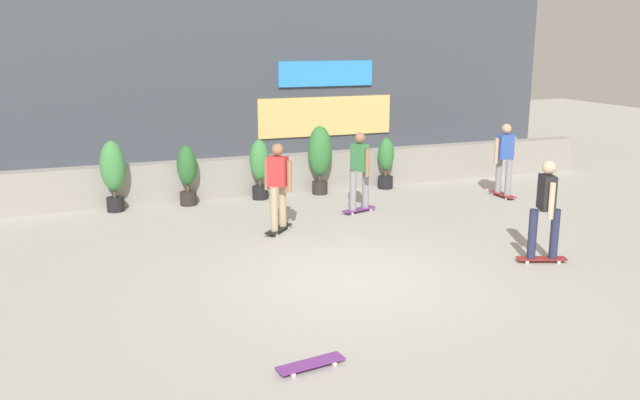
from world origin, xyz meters
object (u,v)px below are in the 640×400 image
skater_foreground (278,184)px  skater_far_left (546,207)px  potted_plant_1 (187,172)px  potted_plant_2 (260,166)px  skater_mid_plaza (360,168)px  skateboard_near_camera (311,364)px  potted_plant_3 (320,154)px  skater_by_wall_right (505,157)px  potted_plant_0 (113,171)px  potted_plant_4 (386,161)px

skater_foreground → skater_far_left: same height
potted_plant_1 → potted_plant_2: size_ratio=0.97×
skater_mid_plaza → skateboard_near_camera: size_ratio=2.06×
potted_plant_2 → skater_mid_plaza: bearing=-49.3°
skateboard_near_camera → potted_plant_2: bearing=78.3°
potted_plant_3 → skater_by_wall_right: bearing=-24.9°
potted_plant_1 → skater_by_wall_right: (6.92, -1.78, 0.20)m
potted_plant_1 → skater_mid_plaza: 3.78m
potted_plant_0 → potted_plant_3: size_ratio=0.94×
potted_plant_2 → skater_foreground: size_ratio=0.80×
skater_by_wall_right → skater_mid_plaza: same height
skater_by_wall_right → skater_far_left: bearing=-117.6°
potted_plant_2 → skater_foreground: 2.75m
potted_plant_1 → skater_far_left: 7.59m
potted_plant_1 → potted_plant_4: size_ratio=1.07×
potted_plant_3 → skater_far_left: (1.67, -5.91, 0.00)m
skater_far_left → potted_plant_0: bearing=136.8°
skateboard_near_camera → potted_plant_3: bearing=68.8°
skateboard_near_camera → skater_by_wall_right: bearing=41.9°
potted_plant_1 → skater_foreground: bearing=-65.5°
skater_by_wall_right → potted_plant_3: bearing=155.1°
potted_plant_0 → potted_plant_4: (6.34, 0.00, -0.21)m
potted_plant_2 → skateboard_near_camera: size_ratio=1.66×
skater_far_left → potted_plant_2: bearing=117.9°
skater_far_left → skateboard_near_camera: skater_far_left is taller
potted_plant_3 → skateboard_near_camera: 8.64m
potted_plant_1 → skater_far_left: size_ratio=0.78×
skater_by_wall_right → skateboard_near_camera: 9.37m
skater_by_wall_right → skater_mid_plaza: 3.66m
skater_mid_plaza → skateboard_near_camera: (-3.28, -6.12, -0.88)m
potted_plant_0 → skater_far_left: size_ratio=0.89×
potted_plant_1 → skater_mid_plaza: bearing=-30.1°
skater_by_wall_right → skater_far_left: (-2.16, -4.13, 0.00)m
skater_mid_plaza → skater_far_left: (1.50, -4.02, 0.00)m
skater_foreground → skater_by_wall_right: bearing=9.4°
potted_plant_4 → potted_plant_3: bearing=180.0°
potted_plant_0 → skateboard_near_camera: potted_plant_0 is taller
potted_plant_3 → skater_mid_plaza: bearing=-84.8°
potted_plant_1 → potted_plant_2: potted_plant_2 is taller
potted_plant_2 → potted_plant_0: bearing=180.0°
potted_plant_4 → skateboard_near_camera: 9.37m
skater_by_wall_right → skateboard_near_camera: skater_by_wall_right is taller
potted_plant_4 → skater_by_wall_right: bearing=-39.9°
potted_plant_0 → skateboard_near_camera: size_ratio=1.84×
potted_plant_3 → potted_plant_4: 1.73m
potted_plant_4 → skater_mid_plaza: 2.45m
skater_far_left → potted_plant_1: bearing=128.8°
potted_plant_0 → skater_far_left: skater_far_left is taller
potted_plant_0 → potted_plant_3: 4.63m
potted_plant_3 → skater_by_wall_right: size_ratio=0.94×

